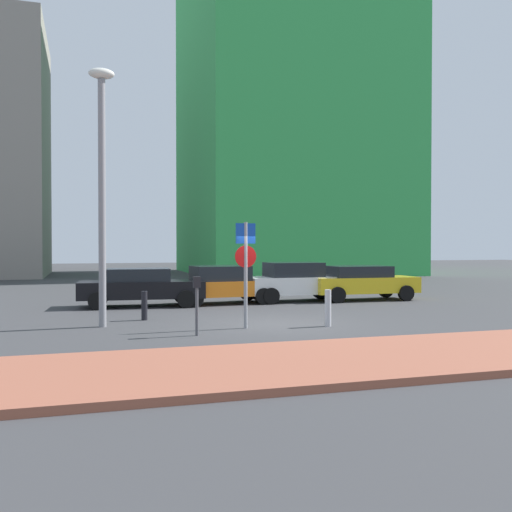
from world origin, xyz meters
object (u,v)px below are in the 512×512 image
parked_car_black (141,286)px  parking_meter (197,297)px  traffic_bollard_near (144,306)px  traffic_bollard_mid (328,308)px  parked_car_orange (222,284)px  parked_car_white (296,281)px  parked_car_yellow (362,282)px  parking_sign_post (246,262)px  street_lamp (102,175)px

parked_car_black → parking_meter: (0.68, -7.23, 0.21)m
traffic_bollard_near → traffic_bollard_mid: (4.75, -2.82, 0.07)m
traffic_bollard_near → traffic_bollard_mid: traffic_bollard_mid is taller
parked_car_black → traffic_bollard_mid: (4.47, -6.71, -0.24)m
parked_car_black → traffic_bollard_mid: parked_car_black is taller
parked_car_orange → parked_car_white: size_ratio=1.00×
parked_car_yellow → parked_car_orange: bearing=177.2°
parking_sign_post → traffic_bollard_mid: size_ratio=2.82×
parking_sign_post → street_lamp: (-3.71, 1.42, 2.37)m
parked_car_white → parking_sign_post: 7.68m
parked_car_orange → parking_sign_post: (-0.90, -6.46, 1.04)m
parked_car_yellow → parking_meter: parking_meter is taller
street_lamp → traffic_bollard_mid: street_lamp is taller
street_lamp → traffic_bollard_near: 4.09m
parking_meter → parked_car_white: bearing=53.3°
traffic_bollard_mid → parking_meter: bearing=-172.3°
parked_car_orange → street_lamp: street_lamp is taller
parked_car_yellow → parking_meter: 10.85m
parked_car_yellow → parked_car_black: bearing=178.7°
parked_car_black → parking_sign_post: 6.83m
street_lamp → parked_car_yellow: bearing=24.5°
parked_car_orange → parked_car_white: bearing=0.7°
parked_car_black → traffic_bollard_near: bearing=-94.1°
parking_meter → traffic_bollard_near: (-0.95, 3.34, -0.52)m
traffic_bollard_near → parking_sign_post: bearing=-45.4°
parked_car_orange → traffic_bollard_mid: parked_car_orange is taller
parked_car_black → parking_meter: parking_meter is taller
parked_car_white → street_lamp: bearing=-146.5°
parked_car_white → parked_car_yellow: size_ratio=0.91×
traffic_bollard_mid → parked_car_orange: bearing=101.5°
parked_car_black → parked_car_orange: 3.09m
parking_sign_post → parking_meter: (-1.51, -0.84, -0.86)m
parked_car_black → parked_car_yellow: parked_car_yellow is taller
parked_car_yellow → parking_meter: bearing=-139.7°
parked_car_black → parked_car_yellow: 8.95m
parking_meter → street_lamp: bearing=134.2°
traffic_bollard_near → traffic_bollard_mid: bearing=-30.8°
parked_car_orange → parking_sign_post: bearing=-98.0°
parked_car_orange → street_lamp: size_ratio=0.57×
street_lamp → parked_car_white: bearing=33.5°
parked_car_white → parked_car_yellow: parked_car_white is taller
parked_car_yellow → street_lamp: size_ratio=0.63×
parked_car_yellow → parking_sign_post: size_ratio=1.55×
traffic_bollard_mid → parked_car_black: bearing=123.7°
parked_car_white → parking_sign_post: parking_sign_post is taller
street_lamp → traffic_bollard_near: street_lamp is taller
parked_car_yellow → parking_meter: (-8.27, -7.02, 0.19)m
parking_sign_post → street_lamp: 4.62m
parked_car_black → traffic_bollard_mid: 8.07m
parked_car_black → parked_car_orange: bearing=1.5°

